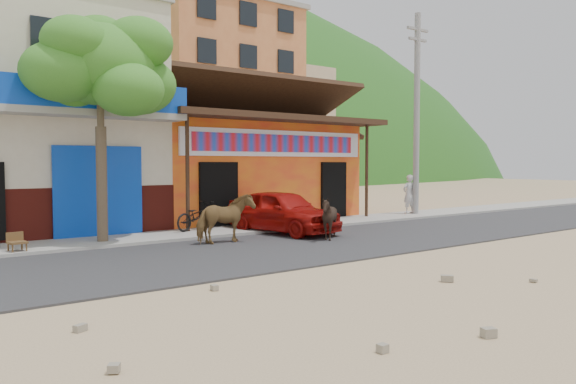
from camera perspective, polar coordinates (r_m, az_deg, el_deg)
name	(u,v)px	position (r m, az deg, el deg)	size (l,w,h in m)	color
ground	(387,257)	(13.25, 10.03, -6.52)	(120.00, 120.00, 0.00)	#9E825B
road	(317,244)	(15.02, 2.97, -5.27)	(60.00, 5.00, 0.04)	#28282B
sidewalk	(245,230)	(17.81, -4.36, -3.85)	(60.00, 2.00, 0.12)	gray
dance_club	(232,172)	(22.13, -5.68, 2.00)	(8.00, 6.00, 3.60)	orange
cafe_building	(25,120)	(19.32, -25.13, 6.63)	(7.00, 6.00, 7.00)	beige
apartment_front	(211,105)	(37.94, -7.86, 8.75)	(9.00, 9.00, 12.00)	#CC723F
apartment_rear	(269,129)	(47.74, -1.96, 6.38)	(8.00, 8.00, 10.00)	tan
tree	(101,127)	(15.50, -18.49, 6.32)	(3.00, 3.00, 6.00)	#2D721E
utility_pole	(417,114)	(23.27, 12.94, 7.71)	(0.24, 0.24, 8.00)	gray
cow_tan	(225,219)	(14.98, -6.40, -2.71)	(0.71, 1.55, 1.31)	olive
cow_dark	(329,218)	(15.59, 4.18, -2.69)	(0.96, 1.08, 1.19)	black
red_car	(282,211)	(17.09, -0.58, -1.96)	(1.56, 3.89, 1.32)	#9F0F0B
scooter	(197,216)	(17.32, -9.23, -2.42)	(0.58, 1.66, 0.87)	black
pedestrian	(409,194)	(23.20, 12.17, -0.21)	(0.57, 0.38, 1.57)	#BBBBBB
cafe_chair_right	(17,234)	(14.51, -25.83, -3.84)	(0.38, 0.38, 0.82)	#4A2C18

